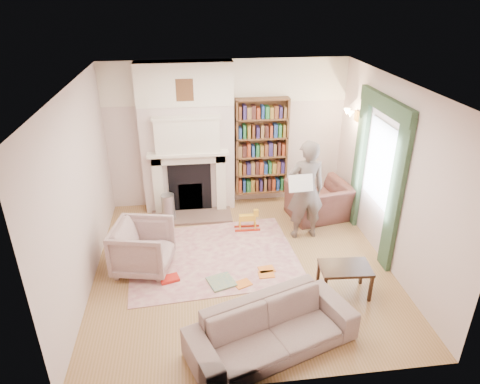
{
  "coord_description": "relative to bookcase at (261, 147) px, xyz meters",
  "views": [
    {
      "loc": [
        -0.73,
        -5.51,
        3.97
      ],
      "look_at": [
        0.0,
        0.25,
        1.15
      ],
      "focal_mm": 32.0,
      "sensor_mm": 36.0,
      "label": 1
    }
  ],
  "objects": [
    {
      "name": "floor",
      "position": [
        -0.65,
        -2.12,
        -1.18
      ],
      "size": [
        4.5,
        4.5,
        0.0
      ],
      "primitive_type": "plane",
      "color": "olive",
      "rests_on": "ground"
    },
    {
      "name": "ceiling",
      "position": [
        -0.65,
        -2.12,
        1.62
      ],
      "size": [
        4.5,
        4.5,
        0.0
      ],
      "primitive_type": "plane",
      "rotation": [
        3.14,
        0.0,
        0.0
      ],
      "color": "white",
      "rests_on": "wall_back"
    },
    {
      "name": "wall_back",
      "position": [
        -0.65,
        0.13,
        0.22
      ],
      "size": [
        4.5,
        0.0,
        4.5
      ],
      "primitive_type": "plane",
      "rotation": [
        1.57,
        0.0,
        0.0
      ],
      "color": "beige",
      "rests_on": "floor"
    },
    {
      "name": "wall_front",
      "position": [
        -0.65,
        -4.37,
        0.22
      ],
      "size": [
        4.5,
        0.0,
        4.5
      ],
      "primitive_type": "plane",
      "rotation": [
        -1.57,
        0.0,
        0.0
      ],
      "color": "beige",
      "rests_on": "floor"
    },
    {
      "name": "wall_left",
      "position": [
        -2.9,
        -2.12,
        0.22
      ],
      "size": [
        0.0,
        4.5,
        4.5
      ],
      "primitive_type": "plane",
      "rotation": [
        1.57,
        0.0,
        1.57
      ],
      "color": "beige",
      "rests_on": "floor"
    },
    {
      "name": "wall_right",
      "position": [
        1.6,
        -2.12,
        0.22
      ],
      "size": [
        0.0,
        4.5,
        4.5
      ],
      "primitive_type": "plane",
      "rotation": [
        1.57,
        0.0,
        -1.57
      ],
      "color": "beige",
      "rests_on": "floor"
    },
    {
      "name": "fireplace",
      "position": [
        -1.4,
        -0.07,
        0.21
      ],
      "size": [
        1.7,
        0.58,
        2.8
      ],
      "color": "beige",
      "rests_on": "floor"
    },
    {
      "name": "bookcase",
      "position": [
        0.0,
        0.0,
        0.0
      ],
      "size": [
        1.0,
        0.24,
        1.85
      ],
      "primitive_type": "cube",
      "color": "brown",
      "rests_on": "floor"
    },
    {
      "name": "window",
      "position": [
        1.58,
        -1.72,
        0.27
      ],
      "size": [
        0.02,
        0.9,
        1.3
      ],
      "primitive_type": "cube",
      "color": "silver",
      "rests_on": "wall_right"
    },
    {
      "name": "curtain_left",
      "position": [
        1.55,
        -2.42,
        0.02
      ],
      "size": [
        0.07,
        0.32,
        2.4
      ],
      "primitive_type": "cube",
      "color": "#2B412A",
      "rests_on": "floor"
    },
    {
      "name": "curtain_right",
      "position": [
        1.55,
        -1.02,
        0.02
      ],
      "size": [
        0.07,
        0.32,
        2.4
      ],
      "primitive_type": "cube",
      "color": "#2B412A",
      "rests_on": "floor"
    },
    {
      "name": "pelmet",
      "position": [
        1.54,
        -1.72,
        1.2
      ],
      "size": [
        0.09,
        1.7,
        0.24
      ],
      "primitive_type": "cube",
      "color": "#2B412A",
      "rests_on": "wall_right"
    },
    {
      "name": "wall_sconce",
      "position": [
        1.38,
        -0.62,
        0.72
      ],
      "size": [
        0.2,
        0.24,
        0.24
      ],
      "primitive_type": null,
      "color": "gold",
      "rests_on": "wall_right"
    },
    {
      "name": "rug",
      "position": [
        -1.09,
        -1.85,
        -1.17
      ],
      "size": [
        2.79,
        2.23,
        0.01
      ],
      "primitive_type": "cube",
      "rotation": [
        0.0,
        0.0,
        0.08
      ],
      "color": "beige",
      "rests_on": "floor"
    },
    {
      "name": "armchair_reading",
      "position": [
        0.97,
        -0.79,
        -0.83
      ],
      "size": [
        1.21,
        1.11,
        0.69
      ],
      "primitive_type": "imported",
      "rotation": [
        0.0,
        0.0,
        3.34
      ],
      "color": "#4C2B28",
      "rests_on": "floor"
    },
    {
      "name": "armchair_left",
      "position": [
        -2.15,
        -2.03,
        -0.79
      ],
      "size": [
        0.99,
        0.98,
        0.77
      ],
      "primitive_type": "imported",
      "rotation": [
        0.0,
        0.0,
        1.37
      ],
      "color": "#C1AE9F",
      "rests_on": "floor"
    },
    {
      "name": "sofa",
      "position": [
        -0.52,
        -3.86,
        -0.88
      ],
      "size": [
        2.17,
        1.43,
        0.59
      ],
      "primitive_type": "imported",
      "rotation": [
        0.0,
        0.0,
        0.35
      ],
      "color": "gray",
      "rests_on": "floor"
    },
    {
      "name": "man_reading",
      "position": [
        0.52,
        -1.39,
        -0.3
      ],
      "size": [
        0.66,
        0.46,
        1.76
      ],
      "primitive_type": "imported",
      "rotation": [
        0.0,
        0.0,
        3.2
      ],
      "color": "#5A4F48",
      "rests_on": "floor"
    },
    {
      "name": "newspaper",
      "position": [
        0.37,
        -1.59,
        -0.06
      ],
      "size": [
        0.4,
        0.14,
        0.27
      ],
      "primitive_type": "cube",
      "rotation": [
        -0.35,
        0.0,
        0.06
      ],
      "color": "white",
      "rests_on": "man_reading"
    },
    {
      "name": "coffee_table",
      "position": [
        0.69,
        -2.98,
        -0.95
      ],
      "size": [
        0.73,
        0.49,
        0.45
      ],
      "primitive_type": null,
      "rotation": [
        0.0,
        0.0,
        -0.06
      ],
      "color": "black",
      "rests_on": "floor"
    },
    {
      "name": "paraffin_heater",
      "position": [
        -1.82,
        -0.6,
        -0.9
      ],
      "size": [
        0.31,
        0.31,
        0.55
      ],
      "primitive_type": "cylinder",
      "rotation": [
        0.0,
        0.0,
        0.39
      ],
      "color": "#A0A1A8",
      "rests_on": "floor"
    },
    {
      "name": "rocking_horse",
      "position": [
        -0.42,
        -1.07,
        -0.98
      ],
      "size": [
        0.46,
        0.2,
        0.4
      ],
      "primitive_type": null,
      "rotation": [
        0.0,
        0.0,
        -0.03
      ],
      "color": "gold",
      "rests_on": "rug"
    },
    {
      "name": "board_game",
      "position": [
        -1.01,
        -2.55,
        -1.15
      ],
      "size": [
        0.46,
        0.46,
        0.03
      ],
      "primitive_type": "cube",
      "rotation": [
        0.0,
        0.0,
        0.32
      ],
      "color": "gold",
      "rests_on": "rug"
    },
    {
      "name": "game_box_lid",
      "position": [
        -1.77,
        -2.39,
        -1.14
      ],
      "size": [
        0.31,
        0.25,
        0.05
      ],
      "primitive_type": "cube",
      "rotation": [
        0.0,
        0.0,
        0.27
      ],
      "color": "red",
      "rests_on": "rug"
    },
    {
      "name": "comic_annuals",
      "position": [
        -0.44,
        -2.47,
        -1.16
      ],
      "size": [
        0.69,
        0.54,
        0.02
      ],
      "color": "red",
      "rests_on": "rug"
    }
  ]
}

